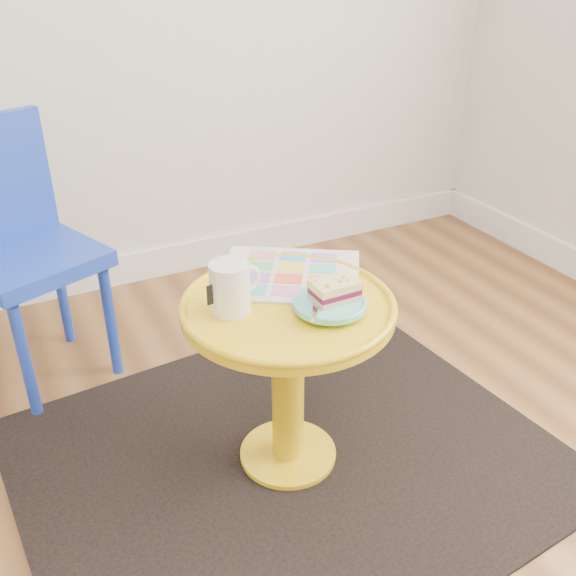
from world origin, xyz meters
name	(u,v)px	position (x,y,z in m)	size (l,w,h in m)	color
rug	(288,456)	(0.52, 0.84, 0.00)	(1.30, 1.10, 0.01)	black
side_table	(288,351)	(0.52, 0.84, 0.33)	(0.49, 0.49, 0.46)	gold
chair	(17,238)	(0.02, 1.55, 0.44)	(0.44, 0.44, 0.77)	#1C3BB7
newspaper	(290,274)	(0.59, 0.96, 0.47)	(0.34, 0.29, 0.01)	silver
mug	(231,286)	(0.40, 0.87, 0.53)	(0.13, 0.09, 0.12)	white
plate	(330,304)	(0.59, 0.77, 0.48)	(0.16, 0.16, 0.02)	#5FC9BD
cake_slice	(335,290)	(0.60, 0.78, 0.51)	(0.10, 0.07, 0.05)	#D3BC8C
fork	(316,304)	(0.55, 0.77, 0.49)	(0.09, 0.13, 0.00)	silver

